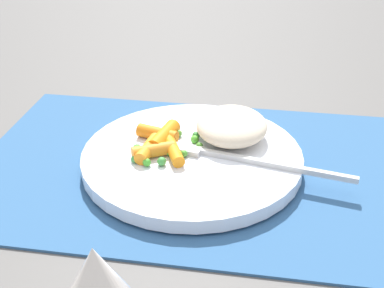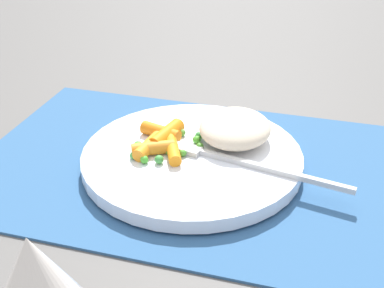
% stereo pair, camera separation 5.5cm
% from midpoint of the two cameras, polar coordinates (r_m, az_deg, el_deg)
% --- Properties ---
extents(ground_plane, '(2.40, 2.40, 0.00)m').
position_cam_midpoint_polar(ground_plane, '(0.57, 2.77, -2.80)').
color(ground_plane, '#565451').
extents(placemat, '(0.48, 0.32, 0.01)m').
position_cam_midpoint_polar(placemat, '(0.57, 2.78, -2.54)').
color(placemat, '#2D5684').
rests_on(placemat, ground_plane).
extents(plate, '(0.24, 0.24, 0.02)m').
position_cam_midpoint_polar(plate, '(0.56, 2.80, -1.63)').
color(plate, white).
rests_on(plate, placemat).
extents(rice_mound, '(0.08, 0.09, 0.03)m').
position_cam_midpoint_polar(rice_mound, '(0.58, 7.62, 1.72)').
color(rice_mound, beige).
rests_on(rice_mound, plate).
extents(carrot_portion, '(0.07, 0.08, 0.02)m').
position_cam_midpoint_polar(carrot_portion, '(0.56, -0.76, 0.29)').
color(carrot_portion, orange).
rests_on(carrot_portion, plate).
extents(pea_scatter, '(0.08, 0.08, 0.01)m').
position_cam_midpoint_polar(pea_scatter, '(0.55, 0.06, -0.52)').
color(pea_scatter, '#409042').
rests_on(pea_scatter, plate).
extents(fork, '(0.21, 0.05, 0.01)m').
position_cam_midpoint_polar(fork, '(0.54, 7.63, -1.91)').
color(fork, silver).
rests_on(fork, plate).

